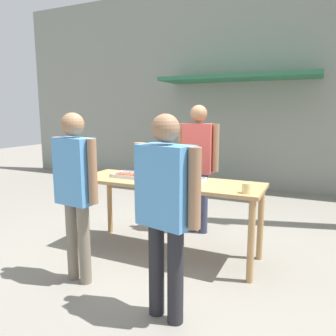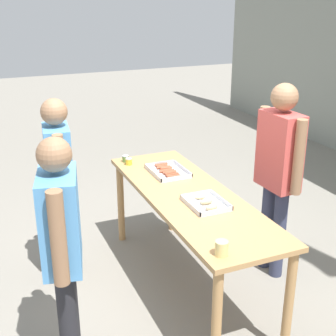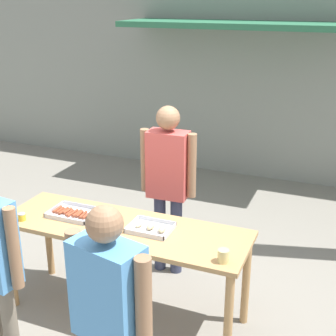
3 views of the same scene
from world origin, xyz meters
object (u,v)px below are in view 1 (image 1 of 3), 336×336
object	(u,v)px
person_server_behind_table	(198,157)
food_tray_sausages	(131,175)
condiment_jar_mustard	(88,175)
condiment_jar_ketchup	(94,175)
person_customer_holding_hotdog	(75,183)
person_customer_with_cup	(166,202)
food_tray_buns	(189,180)
beer_cup	(246,188)

from	to	relation	value
person_server_behind_table	food_tray_sausages	bearing A→B (deg)	-129.08
condiment_jar_mustard	condiment_jar_ketchup	bearing A→B (deg)	1.80
person_server_behind_table	person_customer_holding_hotdog	size ratio (longest dim) A/B	1.06
food_tray_sausages	condiment_jar_ketchup	distance (m)	0.45
condiment_jar_mustard	person_customer_with_cup	distance (m)	1.75
food_tray_buns	person_customer_with_cup	bearing A→B (deg)	-78.03
food_tray_buns	condiment_jar_ketchup	xyz separation A→B (m)	(-1.14, -0.27, 0.01)
food_tray_buns	person_customer_with_cup	world-z (taller)	person_customer_with_cup
food_tray_buns	person_customer_with_cup	xyz separation A→B (m)	(0.25, -1.20, 0.08)
person_customer_holding_hotdog	person_customer_with_cup	bearing A→B (deg)	176.64
person_customer_holding_hotdog	person_customer_with_cup	world-z (taller)	person_customer_holding_hotdog
condiment_jar_mustard	person_customer_holding_hotdog	bearing A→B (deg)	-59.75
food_tray_sausages	food_tray_buns	size ratio (longest dim) A/B	1.15
condiment_jar_ketchup	beer_cup	size ratio (longest dim) A/B	0.65
food_tray_buns	condiment_jar_mustard	xyz separation A→B (m)	(-1.23, -0.27, 0.01)
condiment_jar_ketchup	person_customer_holding_hotdog	distance (m)	0.81
person_customer_with_cup	food_tray_buns	bearing A→B (deg)	-65.08
food_tray_sausages	beer_cup	world-z (taller)	beer_cup
person_server_behind_table	person_customer_holding_hotdog	xyz separation A→B (m)	(-0.63, -1.81, -0.06)
beer_cup	food_tray_sausages	bearing A→B (deg)	170.18
condiment_jar_ketchup	person_customer_holding_hotdog	xyz separation A→B (m)	(0.34, -0.74, 0.09)
condiment_jar_mustard	person_customer_with_cup	bearing A→B (deg)	-31.89
food_tray_sausages	condiment_jar_mustard	bearing A→B (deg)	-149.31
condiment_jar_ketchup	person_customer_holding_hotdog	size ratio (longest dim) A/B	0.04
condiment_jar_mustard	food_tray_sausages	bearing A→B (deg)	30.69
person_customer_holding_hotdog	beer_cup	bearing A→B (deg)	-146.81
condiment_jar_ketchup	person_server_behind_table	distance (m)	1.45
food_tray_sausages	person_customer_holding_hotdog	xyz separation A→B (m)	(-0.02, -1.00, 0.10)
food_tray_sausages	condiment_jar_ketchup	bearing A→B (deg)	-143.68
condiment_jar_ketchup	person_customer_holding_hotdog	world-z (taller)	person_customer_holding_hotdog
person_customer_holding_hotdog	condiment_jar_mustard	bearing A→B (deg)	-52.84
person_customer_with_cup	person_server_behind_table	bearing A→B (deg)	-64.85
condiment_jar_ketchup	food_tray_buns	bearing A→B (deg)	13.18
beer_cup	person_customer_with_cup	distance (m)	1.04
condiment_jar_mustard	beer_cup	size ratio (longest dim) A/B	0.65
food_tray_sausages	beer_cup	distance (m)	1.51
food_tray_buns	beer_cup	size ratio (longest dim) A/B	3.61
food_tray_buns	beer_cup	bearing A→B (deg)	-20.21
food_tray_buns	condiment_jar_ketchup	distance (m)	1.17
person_customer_holding_hotdog	condiment_jar_ketchup	bearing A→B (deg)	-58.52
food_tray_buns	condiment_jar_mustard	bearing A→B (deg)	-167.64
food_tray_buns	person_customer_holding_hotdog	size ratio (longest dim) A/B	0.22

